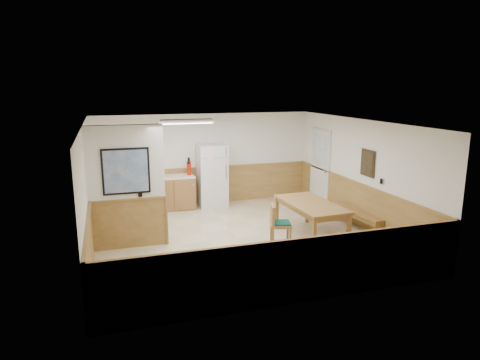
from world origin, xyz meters
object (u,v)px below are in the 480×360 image
object	(u,v)px
fire_extinguisher	(189,167)
soap_bottle	(122,174)
refrigerator	(212,176)
dining_chair	(277,221)
dining_bench	(356,214)
dining_table	(311,207)

from	to	relation	value
fire_extinguisher	soap_bottle	distance (m)	1.72
refrigerator	dining_chair	xyz separation A→B (m)	(0.58, -3.21, -0.36)
dining_bench	soap_bottle	bearing A→B (deg)	143.85
dining_chair	fire_extinguisher	bearing A→B (deg)	125.34
refrigerator	soap_bottle	bearing A→B (deg)	179.45
dining_table	dining_bench	bearing A→B (deg)	1.92
dining_bench	dining_chair	bearing A→B (deg)	-176.95
dining_bench	soap_bottle	size ratio (longest dim) A/B	6.96
dining_table	soap_bottle	distance (m)	4.88
dining_bench	dining_table	bearing A→B (deg)	178.54
fire_extinguisher	soap_bottle	xyz separation A→B (m)	(-1.72, 0.01, -0.08)
dining_chair	dining_bench	bearing A→B (deg)	24.15
soap_bottle	dining_chair	bearing A→B (deg)	-48.08
dining_table	dining_bench	size ratio (longest dim) A/B	1.09
dining_table	dining_chair	bearing A→B (deg)	-167.57
fire_extinguisher	soap_bottle	size ratio (longest dim) A/B	1.90
dining_table	soap_bottle	bearing A→B (deg)	138.98
dining_bench	dining_chair	size ratio (longest dim) A/B	2.05
refrigerator	soap_bottle	size ratio (longest dim) A/B	6.81
dining_table	soap_bottle	size ratio (longest dim) A/B	7.60
refrigerator	fire_extinguisher	size ratio (longest dim) A/B	3.59
refrigerator	fire_extinguisher	distance (m)	0.67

